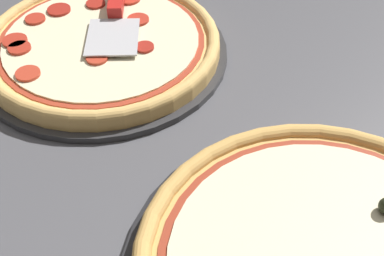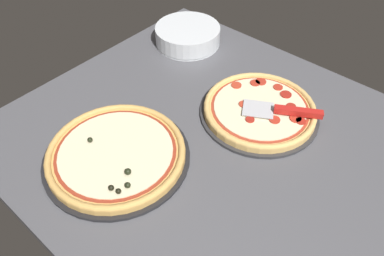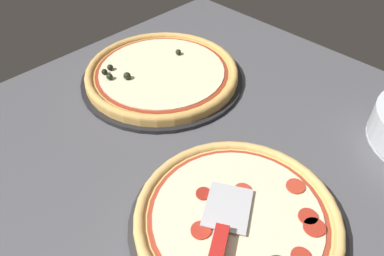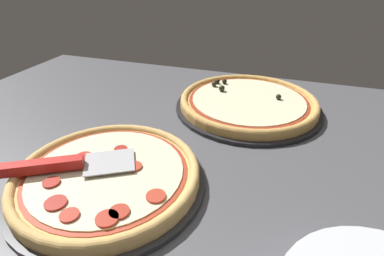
# 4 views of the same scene
# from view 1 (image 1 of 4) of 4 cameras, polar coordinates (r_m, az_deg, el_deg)

# --- Properties ---
(ground_plane) EXTENTS (1.32, 1.06, 0.04)m
(ground_plane) POSITION_cam_1_polar(r_m,az_deg,el_deg) (0.77, 1.63, 3.57)
(ground_plane) COLOR #4C4C51
(pizza_pan_front) EXTENTS (0.37, 0.37, 0.01)m
(pizza_pan_front) POSITION_cam_1_polar(r_m,az_deg,el_deg) (0.82, -9.46, 7.83)
(pizza_pan_front) COLOR #2D2D30
(pizza_pan_front) RESTS_ON ground_plane
(pizza_front) EXTENTS (0.35, 0.35, 0.03)m
(pizza_front) POSITION_cam_1_polar(r_m,az_deg,el_deg) (0.81, -9.64, 8.94)
(pizza_front) COLOR #DBAD60
(pizza_front) RESTS_ON pizza_pan_front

